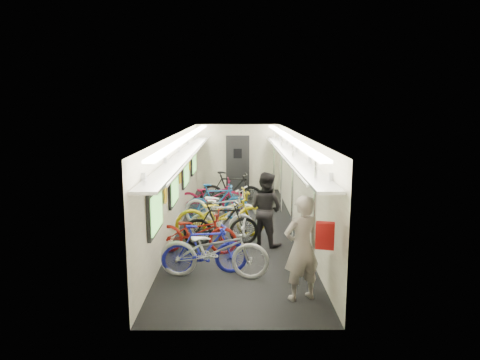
{
  "coord_description": "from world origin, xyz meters",
  "views": [
    {
      "loc": [
        0.01,
        -10.51,
        3.11
      ],
      "look_at": [
        0.06,
        0.53,
        1.15
      ],
      "focal_mm": 32.0,
      "sensor_mm": 36.0,
      "label": 1
    }
  ],
  "objects_px": {
    "bicycle_0": "(214,250)",
    "passenger_mid": "(266,209)",
    "passenger_near": "(302,248)",
    "bicycle_1": "(205,250)",
    "backpack": "(325,235)"
  },
  "relations": [
    {
      "from": "bicycle_0",
      "to": "passenger_mid",
      "type": "distance_m",
      "value": 2.16
    },
    {
      "from": "passenger_near",
      "to": "passenger_mid",
      "type": "xyz_separation_m",
      "value": [
        -0.4,
        2.74,
        -0.03
      ]
    },
    {
      "from": "bicycle_1",
      "to": "passenger_near",
      "type": "height_order",
      "value": "passenger_near"
    },
    {
      "from": "bicycle_1",
      "to": "backpack",
      "type": "height_order",
      "value": "backpack"
    },
    {
      "from": "passenger_mid",
      "to": "passenger_near",
      "type": "bearing_deg",
      "value": 136.49
    },
    {
      "from": "passenger_mid",
      "to": "backpack",
      "type": "relative_size",
      "value": 4.34
    },
    {
      "from": "bicycle_1",
      "to": "passenger_near",
      "type": "bearing_deg",
      "value": -129.07
    },
    {
      "from": "bicycle_0",
      "to": "bicycle_1",
      "type": "distance_m",
      "value": 0.23
    },
    {
      "from": "bicycle_0",
      "to": "bicycle_1",
      "type": "bearing_deg",
      "value": 56.65
    },
    {
      "from": "bicycle_1",
      "to": "passenger_near",
      "type": "relative_size",
      "value": 0.93
    },
    {
      "from": "bicycle_0",
      "to": "bicycle_1",
      "type": "xyz_separation_m",
      "value": [
        -0.18,
        0.14,
        -0.04
      ]
    },
    {
      "from": "passenger_near",
      "to": "bicycle_0",
      "type": "bearing_deg",
      "value": -52.91
    },
    {
      "from": "bicycle_0",
      "to": "backpack",
      "type": "bearing_deg",
      "value": -127.54
    },
    {
      "from": "passenger_mid",
      "to": "bicycle_1",
      "type": "bearing_deg",
      "value": 92.84
    },
    {
      "from": "bicycle_0",
      "to": "passenger_near",
      "type": "xyz_separation_m",
      "value": [
        1.44,
        -0.88,
        0.34
      ]
    }
  ]
}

